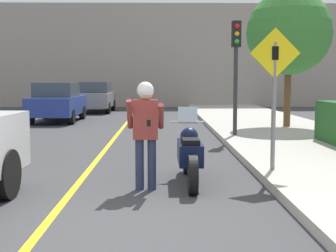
# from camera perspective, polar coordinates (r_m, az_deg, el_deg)

# --- Properties ---
(ground_plane) EXTENTS (80.00, 80.00, 0.00)m
(ground_plane) POSITION_cam_1_polar(r_m,az_deg,el_deg) (5.87, -9.29, -12.25)
(ground_plane) COLOR #38383A
(road_center_line) EXTENTS (0.12, 36.00, 0.01)m
(road_center_line) POSITION_cam_1_polar(r_m,az_deg,el_deg) (11.75, -7.91, -3.17)
(road_center_line) COLOR yellow
(road_center_line) RESTS_ON ground
(building_backdrop) EXTENTS (28.00, 1.20, 6.77)m
(building_backdrop) POSITION_cam_1_polar(r_m,az_deg,el_deg) (31.57, -2.40, 8.54)
(building_backdrop) COLOR gray
(building_backdrop) RESTS_ON ground
(motorcycle) EXTENTS (0.62, 2.28, 1.30)m
(motorcycle) POSITION_cam_1_polar(r_m,az_deg,el_deg) (8.16, 2.66, -3.46)
(motorcycle) COLOR black
(motorcycle) RESTS_ON ground
(person_biker) EXTENTS (0.59, 0.48, 1.77)m
(person_biker) POSITION_cam_1_polar(r_m,az_deg,el_deg) (7.57, -2.76, 0.29)
(person_biker) COLOR #282D4C
(person_biker) RESTS_ON ground
(crossing_sign) EXTENTS (0.91, 0.08, 2.57)m
(crossing_sign) POSITION_cam_1_polar(r_m,az_deg,el_deg) (8.69, 12.83, 4.90)
(crossing_sign) COLOR slate
(crossing_sign) RESTS_ON sidewalk_curb
(traffic_light) EXTENTS (0.26, 0.30, 3.35)m
(traffic_light) POSITION_cam_1_polar(r_m,az_deg,el_deg) (14.03, 8.29, 8.49)
(traffic_light) COLOR #2D2D30
(traffic_light) RESTS_ON sidewalk_curb
(street_tree) EXTENTS (2.95, 2.95, 4.75)m
(street_tree) POSITION_cam_1_polar(r_m,az_deg,el_deg) (17.10, 14.53, 10.92)
(street_tree) COLOR brown
(street_tree) RESTS_ON sidewalk_curb
(parked_car_blue) EXTENTS (1.88, 4.20, 1.68)m
(parked_car_blue) POSITION_cam_1_polar(r_m,az_deg,el_deg) (20.61, -13.31, 2.89)
(parked_car_blue) COLOR black
(parked_car_blue) RESTS_ON ground
(parked_car_grey) EXTENTS (1.88, 4.20, 1.68)m
(parked_car_grey) POSITION_cam_1_polar(r_m,az_deg,el_deg) (26.26, -8.83, 3.54)
(parked_car_grey) COLOR black
(parked_car_grey) RESTS_ON ground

